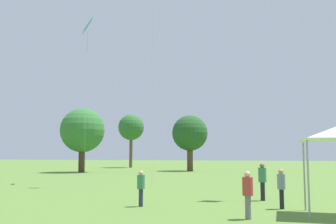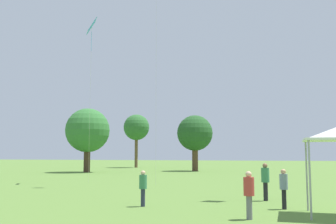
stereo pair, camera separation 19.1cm
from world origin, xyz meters
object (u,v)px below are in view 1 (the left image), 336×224
at_px(person_standing_1, 262,178).
at_px(person_standing_2, 248,191).
at_px(person_standing_0, 281,185).
at_px(distant_tree_2, 82,131).
at_px(distant_tree_0, 131,128).
at_px(distant_tree_1, 190,133).
at_px(person_standing_3, 141,185).
at_px(kite_2, 88,29).

height_order(person_standing_1, person_standing_2, person_standing_1).
xyz_separation_m(person_standing_0, person_standing_1, (-0.93, 2.80, 0.10)).
bearing_deg(distant_tree_2, person_standing_1, -46.25).
height_order(person_standing_0, person_standing_2, person_standing_2).
xyz_separation_m(person_standing_0, distant_tree_0, (-25.97, 46.85, 5.98)).
xyz_separation_m(distant_tree_0, distant_tree_1, (13.33, -11.10, -1.81)).
bearing_deg(person_standing_1, distant_tree_0, -95.45).
bearing_deg(person_standing_0, person_standing_3, -140.29).
xyz_separation_m(kite_2, distant_tree_1, (2.52, 24.74, -7.38)).
distance_m(kite_2, distant_tree_1, 25.93).
height_order(person_standing_1, kite_2, kite_2).
height_order(person_standing_0, person_standing_3, person_standing_0).
xyz_separation_m(person_standing_2, distant_tree_1, (-11.58, 38.76, 4.17)).
bearing_deg(person_standing_0, person_standing_1, 138.59).
bearing_deg(distant_tree_2, distant_tree_0, 93.52).
bearing_deg(person_standing_2, person_standing_0, 83.13).
bearing_deg(person_standing_1, kite_2, -65.07).
relative_size(person_standing_0, person_standing_1, 0.90).
height_order(person_standing_1, distant_tree_2, distant_tree_2).
xyz_separation_m(person_standing_1, person_standing_2, (-0.14, -5.81, -0.10)).
relative_size(person_standing_2, distant_tree_1, 0.21).
relative_size(person_standing_0, person_standing_2, 0.99).
distance_m(person_standing_0, person_standing_2, 3.19).
height_order(person_standing_3, distant_tree_0, distant_tree_0).
height_order(person_standing_3, kite_2, kite_2).
relative_size(person_standing_1, person_standing_2, 1.10).
xyz_separation_m(person_standing_1, kite_2, (-14.23, 8.22, 11.44)).
relative_size(distant_tree_1, distant_tree_2, 0.94).
bearing_deg(person_standing_2, person_standing_1, 101.29).
bearing_deg(kite_2, person_standing_1, 70.07).
xyz_separation_m(person_standing_1, person_standing_3, (-4.86, -3.77, -0.16)).
relative_size(person_standing_1, distant_tree_2, 0.22).
xyz_separation_m(kite_2, distant_tree_2, (-9.64, 16.71, -7.22)).
bearing_deg(person_standing_3, person_standing_0, 145.80).
height_order(person_standing_0, distant_tree_0, distant_tree_0).
height_order(person_standing_0, distant_tree_1, distant_tree_1).
distance_m(person_standing_1, distant_tree_2, 34.77).
bearing_deg(person_standing_1, person_standing_2, 53.58).
bearing_deg(distant_tree_1, person_standing_2, -73.37).
bearing_deg(person_standing_1, distant_tree_2, -81.31).
relative_size(kite_2, distant_tree_2, 1.64).
distance_m(person_standing_2, distant_tree_0, 56.06).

